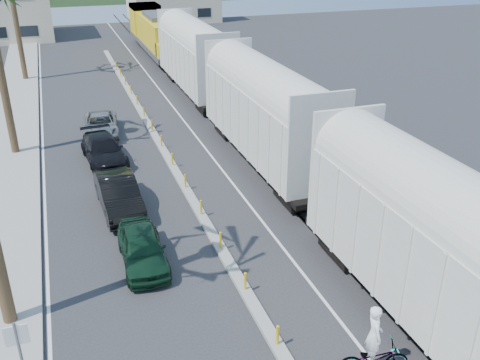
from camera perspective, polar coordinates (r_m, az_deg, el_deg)
name	(u,v)px	position (r m, az deg, el deg)	size (l,w,h in m)	color
sidewalk	(14,136)	(37.05, -22.95, 4.33)	(3.00, 90.00, 0.15)	gray
rails	(205,103)	(41.13, -3.72, 8.16)	(1.56, 100.00, 0.06)	black
median	(162,147)	(32.64, -8.34, 3.46)	(0.45, 60.00, 0.85)	gray
lane_markings	(115,126)	(37.09, -13.17, 5.60)	(9.42, 90.00, 0.01)	silver
freight_train	(232,88)	(34.34, -0.86, 9.78)	(3.00, 60.94, 5.85)	beige
street_sign	(21,354)	(15.71, -22.36, -16.81)	(0.60, 0.08, 3.00)	slate
car_lead	(142,248)	(21.39, -10.37, -7.15)	(1.76, 4.22, 1.43)	#10311D
car_second	(119,194)	(25.57, -12.81, -1.51)	(1.93, 4.92, 1.60)	black
car_third	(104,150)	(31.15, -14.34, 3.11)	(2.46, 5.16, 1.45)	black
car_rear	(101,124)	(35.70, -14.64, 5.76)	(2.53, 4.79, 1.28)	#999C9E
cyclist	(374,353)	(16.85, 14.08, -17.49)	(1.71, 2.45, 2.48)	#9EA0A5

